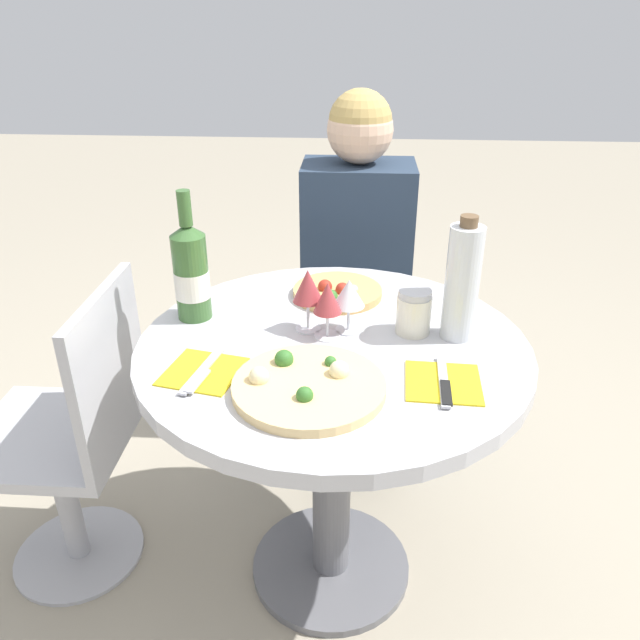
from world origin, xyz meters
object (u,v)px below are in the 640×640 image
object	(u,v)px
seated_diner	(355,296)
tall_carafe	(462,282)
wine_bottle	(191,272)
dining_table	(333,399)
pizza_large	(308,385)
chair_empty_side	(75,442)
chair_behind_diner	(355,313)

from	to	relation	value
seated_diner	tall_carafe	distance (m)	0.72
seated_diner	wine_bottle	distance (m)	0.73
dining_table	pizza_large	distance (m)	0.26
chair_empty_side	seated_diner	bearing A→B (deg)	-47.67
tall_carafe	seated_diner	bearing A→B (deg)	111.40
dining_table	pizza_large	world-z (taller)	pizza_large
chair_behind_diner	wine_bottle	bearing A→B (deg)	60.28
chair_empty_side	pizza_large	xyz separation A→B (m)	(0.62, -0.20, 0.33)
seated_diner	chair_empty_side	bearing A→B (deg)	42.33
wine_bottle	pizza_large	bearing A→B (deg)	-45.33
tall_carafe	pizza_large	bearing A→B (deg)	-142.90
pizza_large	wine_bottle	xyz separation A→B (m)	(-0.30, 0.30, 0.10)
chair_behind_diner	pizza_large	distance (m)	1.04
chair_empty_side	pizza_large	world-z (taller)	chair_empty_side
chair_behind_diner	tall_carafe	xyz separation A→B (m)	(0.23, -0.74, 0.45)
pizza_large	wine_bottle	size ratio (longest dim) A/B	0.98
wine_bottle	dining_table	bearing A→B (deg)	-17.40
pizza_large	wine_bottle	distance (m)	0.44
dining_table	wine_bottle	world-z (taller)	wine_bottle
wine_bottle	tall_carafe	size ratio (longest dim) A/B	1.09
wine_bottle	tall_carafe	xyz separation A→B (m)	(0.62, -0.06, 0.02)
dining_table	tall_carafe	distance (m)	0.41
pizza_large	tall_carafe	bearing A→B (deg)	37.10
chair_empty_side	pizza_large	bearing A→B (deg)	-108.08
dining_table	chair_empty_side	xyz separation A→B (m)	(-0.66, 0.01, -0.16)
chair_empty_side	pizza_large	size ratio (longest dim) A/B	2.70
dining_table	wine_bottle	bearing A→B (deg)	162.60
seated_diner	chair_empty_side	xyz separation A→B (m)	(-0.70, -0.64, -0.13)
seated_diner	pizza_large	size ratio (longest dim) A/B	3.87
pizza_large	chair_empty_side	bearing A→B (deg)	161.92
dining_table	tall_carafe	size ratio (longest dim) A/B	3.10
chair_behind_diner	wine_bottle	size ratio (longest dim) A/B	2.63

